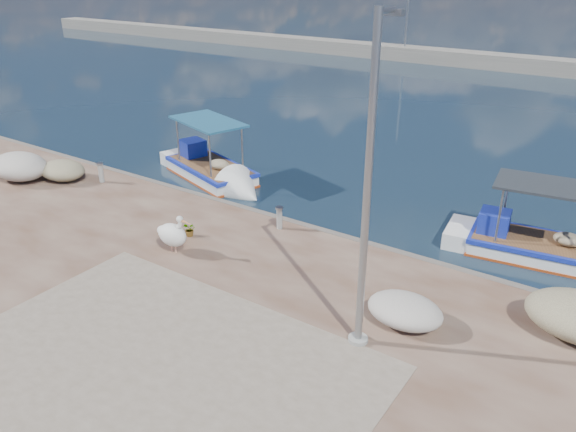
{
  "coord_description": "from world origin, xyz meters",
  "views": [
    {
      "loc": [
        8.49,
        -8.69,
        8.21
      ],
      "look_at": [
        0.0,
        3.8,
        1.3
      ],
      "focal_mm": 35.0,
      "sensor_mm": 36.0,
      "label": 1
    }
  ],
  "objects_px": {
    "pelican": "(173,234)",
    "bollard_near": "(279,217)",
    "boat_left": "(210,172)",
    "boat_right": "(538,250)",
    "lamp_post": "(367,204)"
  },
  "relations": [
    {
      "from": "lamp_post",
      "to": "bollard_near",
      "type": "xyz_separation_m",
      "value": [
        -4.74,
        3.71,
        -2.9
      ]
    },
    {
      "from": "boat_right",
      "to": "pelican",
      "type": "xyz_separation_m",
      "value": [
        -8.6,
        -6.64,
        0.87
      ]
    },
    {
      "from": "pelican",
      "to": "bollard_near",
      "type": "relative_size",
      "value": 1.72
    },
    {
      "from": "boat_left",
      "to": "pelican",
      "type": "bearing_deg",
      "value": -38.39
    },
    {
      "from": "bollard_near",
      "to": "boat_right",
      "type": "bearing_deg",
      "value": 27.37
    },
    {
      "from": "boat_right",
      "to": "pelican",
      "type": "bearing_deg",
      "value": -149.7
    },
    {
      "from": "boat_left",
      "to": "lamp_post",
      "type": "height_order",
      "value": "lamp_post"
    },
    {
      "from": "boat_left",
      "to": "boat_right",
      "type": "relative_size",
      "value": 1.06
    },
    {
      "from": "boat_right",
      "to": "bollard_near",
      "type": "height_order",
      "value": "boat_right"
    },
    {
      "from": "boat_right",
      "to": "lamp_post",
      "type": "relative_size",
      "value": 0.84
    },
    {
      "from": "pelican",
      "to": "bollard_near",
      "type": "height_order",
      "value": "pelican"
    },
    {
      "from": "boat_left",
      "to": "bollard_near",
      "type": "distance_m",
      "value": 6.61
    },
    {
      "from": "boat_right",
      "to": "bollard_near",
      "type": "distance_m",
      "value": 7.92
    },
    {
      "from": "boat_left",
      "to": "boat_right",
      "type": "bearing_deg",
      "value": 19.88
    },
    {
      "from": "boat_left",
      "to": "bollard_near",
      "type": "relative_size",
      "value": 8.44
    }
  ]
}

